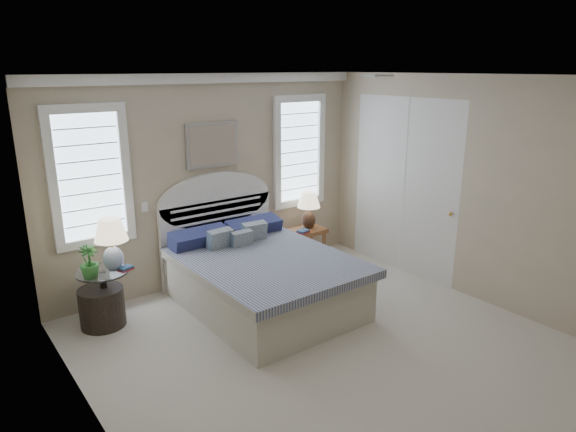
# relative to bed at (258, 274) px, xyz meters

# --- Properties ---
(floor) EXTENTS (4.50, 5.00, 0.01)m
(floor) POSITION_rel_bed_xyz_m (0.00, -1.46, -0.39)
(floor) COLOR #B6AF9B
(floor) RESTS_ON ground
(ceiling) EXTENTS (4.50, 5.00, 0.01)m
(ceiling) POSITION_rel_bed_xyz_m (0.00, -1.46, 2.31)
(ceiling) COLOR white
(ceiling) RESTS_ON wall_back
(wall_back) EXTENTS (4.50, 0.02, 2.70)m
(wall_back) POSITION_rel_bed_xyz_m (0.00, 1.04, 0.96)
(wall_back) COLOR #C0AA90
(wall_back) RESTS_ON floor
(wall_left) EXTENTS (0.02, 5.00, 2.70)m
(wall_left) POSITION_rel_bed_xyz_m (-2.25, -1.46, 0.96)
(wall_left) COLOR #C0AA90
(wall_left) RESTS_ON floor
(wall_right) EXTENTS (0.02, 5.00, 2.70)m
(wall_right) POSITION_rel_bed_xyz_m (2.25, -1.46, 0.96)
(wall_right) COLOR #C0AA90
(wall_right) RESTS_ON floor
(crown_molding) EXTENTS (4.50, 0.08, 0.12)m
(crown_molding) POSITION_rel_bed_xyz_m (0.00, 1.00, 2.25)
(crown_molding) COLOR white
(crown_molding) RESTS_ON wall_back
(hvac_vent) EXTENTS (0.30, 0.20, 0.02)m
(hvac_vent) POSITION_rel_bed_xyz_m (1.20, -0.66, 2.29)
(hvac_vent) COLOR #B2B2B2
(hvac_vent) RESTS_ON ceiling
(switch_plate) EXTENTS (0.08, 0.01, 0.12)m
(switch_plate) POSITION_rel_bed_xyz_m (-0.95, 1.03, 0.76)
(switch_plate) COLOR white
(switch_plate) RESTS_ON wall_back
(window_left) EXTENTS (0.90, 0.06, 1.60)m
(window_left) POSITION_rel_bed_xyz_m (-1.55, 1.02, 1.21)
(window_left) COLOR silver
(window_left) RESTS_ON wall_back
(window_right) EXTENTS (0.90, 0.06, 1.60)m
(window_right) POSITION_rel_bed_xyz_m (1.40, 1.02, 1.21)
(window_right) COLOR silver
(window_right) RESTS_ON wall_back
(painting) EXTENTS (0.74, 0.04, 0.58)m
(painting) POSITION_rel_bed_xyz_m (0.00, 1.00, 1.43)
(painting) COLOR silver
(painting) RESTS_ON wall_back
(closet_door) EXTENTS (0.02, 1.80, 2.40)m
(closet_door) POSITION_rel_bed_xyz_m (2.23, -0.26, 0.81)
(closet_door) COLOR silver
(closet_door) RESTS_ON floor
(bed) EXTENTS (1.72, 2.28, 1.47)m
(bed) POSITION_rel_bed_xyz_m (0.00, 0.00, 0.00)
(bed) COLOR beige
(bed) RESTS_ON floor
(side_table_left) EXTENTS (0.56, 0.56, 0.63)m
(side_table_left) POSITION_rel_bed_xyz_m (-1.65, 0.59, 0.00)
(side_table_left) COLOR black
(side_table_left) RESTS_ON floor
(nightstand_right) EXTENTS (0.50, 0.40, 0.53)m
(nightstand_right) POSITION_rel_bed_xyz_m (1.30, 0.69, 0.00)
(nightstand_right) COLOR brown
(nightstand_right) RESTS_ON floor
(floor_pot) EXTENTS (0.53, 0.53, 0.44)m
(floor_pot) POSITION_rel_bed_xyz_m (-1.70, 0.58, -0.16)
(floor_pot) COLOR black
(floor_pot) RESTS_ON floor
(lamp_left) EXTENTS (0.40, 0.40, 0.59)m
(lamp_left) POSITION_rel_bed_xyz_m (-1.52, 0.56, 0.60)
(lamp_left) COLOR silver
(lamp_left) RESTS_ON side_table_left
(lamp_right) EXTENTS (0.43, 0.43, 0.53)m
(lamp_right) POSITION_rel_bed_xyz_m (1.35, 0.72, 0.47)
(lamp_right) COLOR black
(lamp_right) RESTS_ON nightstand_right
(potted_plant) EXTENTS (0.25, 0.25, 0.36)m
(potted_plant) POSITION_rel_bed_xyz_m (-1.80, 0.49, 0.42)
(potted_plant) COLOR #2C6528
(potted_plant) RESTS_ON side_table_left
(books_left) EXTENTS (0.18, 0.15, 0.04)m
(books_left) POSITION_rel_bed_xyz_m (-1.43, 0.47, 0.26)
(books_left) COLOR maroon
(books_left) RESTS_ON side_table_left
(books_right) EXTENTS (0.21, 0.18, 0.05)m
(books_right) POSITION_rel_bed_xyz_m (1.13, 0.57, 0.17)
(books_right) COLOR maroon
(books_right) RESTS_ON nightstand_right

